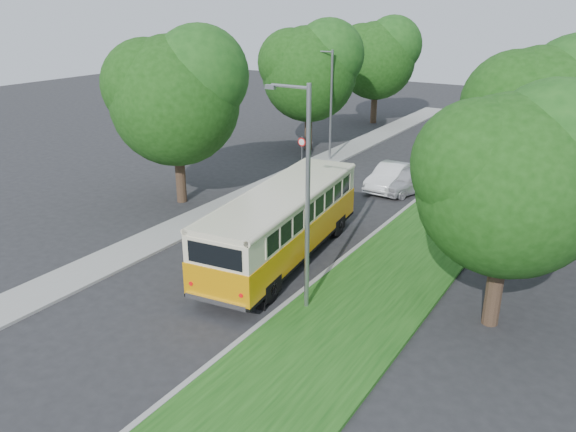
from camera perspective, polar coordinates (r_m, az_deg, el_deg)
The scene contains 13 objects.
ground at distance 24.49m, azimuth -3.90°, elevation -4.18°, with size 120.00×120.00×0.00m, color #242426.
curb at distance 26.85m, azimuth 8.66°, elevation -1.90°, with size 0.20×70.00×0.15m, color gray.
grass_verge at distance 26.11m, azimuth 13.38°, elevation -2.95°, with size 4.50×70.00×0.13m, color #184813.
sidewalk at distance 30.85m, azimuth -5.73°, elevation 1.25°, with size 2.20×70.00×0.12m, color gray.
treeline at distance 37.52m, azimuth 16.78°, elevation 13.20°, with size 24.27×41.91×9.46m.
lamppost_near at distance 18.78m, azimuth 1.77°, elevation 2.31°, with size 1.71×0.16×8.00m.
lamppost_far at distance 38.82m, azimuth 4.27°, elevation 11.52°, with size 1.71×0.16×7.50m.
warning_sign at distance 35.76m, azimuth 1.40°, elevation 6.84°, with size 0.56×0.10×2.50m.
vintage_bus at distance 23.57m, azimuth -0.54°, elevation -0.95°, with size 2.76×10.72×3.19m, color orange, non-canonical shape.
car_silver at distance 33.35m, azimuth 12.18°, elevation 3.57°, with size 1.71×4.24×1.44m, color silver.
car_white at distance 33.78m, azimuth 10.39°, elevation 3.96°, with size 1.57×4.49×1.48m, color white.
car_blue at distance 42.95m, azimuth 15.96°, elevation 7.11°, with size 2.12×5.21×1.51m, color navy.
car_grey at distance 42.96m, azimuth 17.61°, elevation 6.74°, with size 2.03×4.40×1.22m, color #53555A.
Camera 1 is at (13.15, -17.91, 10.31)m, focal length 35.00 mm.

